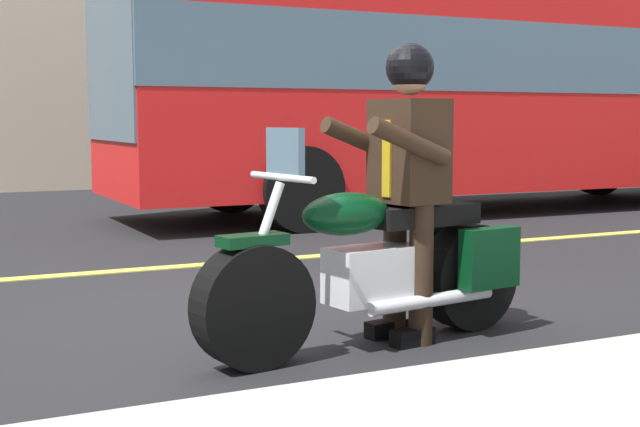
% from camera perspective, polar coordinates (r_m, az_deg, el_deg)
% --- Properties ---
extents(ground_plane, '(80.00, 80.00, 0.00)m').
position_cam_1_polar(ground_plane, '(5.84, -7.46, -6.77)').
color(ground_plane, black).
extents(lane_center_stripe, '(60.00, 0.16, 0.01)m').
position_cam_1_polar(lane_center_stripe, '(7.73, -12.18, -3.63)').
color(lane_center_stripe, '#E5DB4C').
rests_on(lane_center_stripe, ground_plane).
extents(motorcycle_main, '(2.22, 0.80, 1.26)m').
position_cam_1_polar(motorcycle_main, '(5.04, 3.99, -3.56)').
color(motorcycle_main, black).
rests_on(motorcycle_main, ground_plane).
extents(rider_main, '(0.68, 0.62, 1.74)m').
position_cam_1_polar(rider_main, '(5.10, 5.69, 3.14)').
color(rider_main, black).
rests_on(rider_main, ground_plane).
extents(bus_near, '(11.05, 2.70, 3.30)m').
position_cam_1_polar(bus_near, '(12.94, 11.18, 8.60)').
color(bus_near, red).
rests_on(bus_near, ground_plane).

